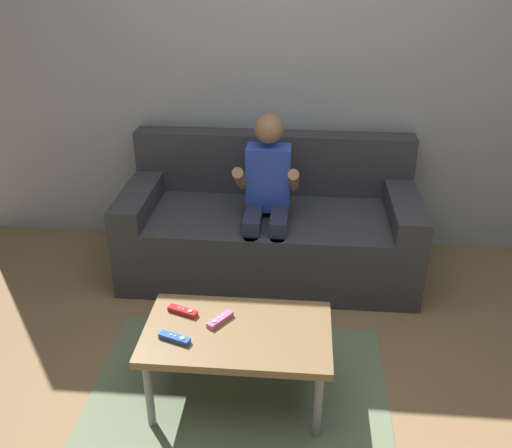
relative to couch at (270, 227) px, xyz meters
The scene contains 9 objects.
ground_plane 1.46m from the couch, 84.80° to the right, with size 9.13×9.13×0.00m, color olive.
wall_back 1.05m from the couch, 71.88° to the left, with size 4.56×0.05×2.50m, color #999EA8.
couch is the anchor object (origin of this frame).
person_seated_on_couch 0.35m from the couch, 92.34° to the right, with size 0.36×0.44×1.02m.
coffee_table 1.17m from the couch, 93.21° to the right, with size 0.81×0.49×0.38m.
area_rug 1.21m from the couch, 93.21° to the right, with size 1.37×1.08×0.01m, color #6B7A5B.
game_remote_blue_near_edge 1.31m from the couch, 104.13° to the right, with size 0.14×0.08×0.03m.
game_remote_pink_center 1.14m from the couch, 97.47° to the right, with size 0.11×0.14×0.03m.
game_remote_red_far_corner 1.13m from the couch, 106.74° to the right, with size 0.14×0.08×0.03m.
Camera 1 is at (0.05, -1.66, 1.88)m, focal length 39.26 mm.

